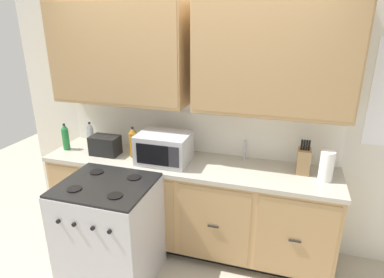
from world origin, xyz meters
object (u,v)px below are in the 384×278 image
Objects in this scene: stove_range at (110,232)px; knife_block at (303,161)px; toaster at (105,145)px; bottle_clear at (91,135)px; microwave at (164,148)px; bottle_green at (65,137)px; bottle_amber at (133,142)px; paper_towel_roll at (327,166)px.

knife_block reaches higher than stove_range.
stove_range is 0.87m from toaster.
knife_block is 2.12m from bottle_clear.
microwave is 1.09m from bottle_green.
toaster is 0.93× the size of bottle_amber.
bottle_amber reaches higher than bottle_green.
microwave reaches higher than bottle_clear.
bottle_amber is 0.54m from bottle_clear.
bottle_green is (-2.51, -0.04, 0.01)m from paper_towel_roll.
microwave is 1.73× the size of bottle_green.
toaster is 2.06m from paper_towel_roll.
bottle_clear is (-0.54, 0.09, -0.01)m from bottle_amber.
paper_towel_roll is (0.18, -0.10, 0.01)m from knife_block.
knife_block reaches higher than toaster.
microwave is at bearing 63.19° from stove_range.
knife_block is at bearing 3.58° from bottle_amber.
knife_block is (1.54, 0.71, 0.57)m from stove_range.
stove_range is 1.98× the size of microwave.
paper_towel_roll is at bearing 0.12° from bottle_amber.
toaster is 1.88m from knife_block.
toaster is at bearing 0.26° from bottle_green.
stove_range is 0.88m from microwave.
microwave is at bearing -178.35° from paper_towel_roll.
knife_block is 1.59m from bottle_amber.
bottle_clear is (-2.12, -0.01, 0.02)m from knife_block.
bottle_clear is (-0.87, 0.12, -0.01)m from microwave.
bottle_amber is (-1.76, -0.00, 0.02)m from paper_towel_roll.
bottle_amber is (-1.59, -0.10, 0.03)m from knife_block.
microwave is at bearing -6.36° from bottle_amber.
paper_towel_roll is (1.72, 0.62, 0.59)m from stove_range.
paper_towel_roll is at bearing 1.09° from toaster.
microwave is 0.63m from toaster.
toaster is at bearing -178.91° from paper_towel_roll.
bottle_clear is (-0.58, 0.70, 0.59)m from stove_range.
paper_towel_roll is at bearing 0.94° from bottle_green.
bottle_amber reaches higher than bottle_clear.
knife_block is at bearing 0.35° from bottle_clear.
microwave is 0.34m from bottle_amber.
stove_range is 1.79m from knife_block.
bottle_green reaches higher than stove_range.
knife_block is 2.34m from bottle_green.
knife_block is 1.02× the size of bottle_amber.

